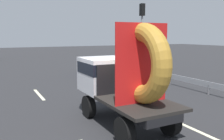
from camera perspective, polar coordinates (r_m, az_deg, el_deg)
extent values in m
plane|color=#28282B|center=(9.43, 1.28, -11.79)|extent=(120.00, 120.00, 0.00)
cylinder|color=black|center=(9.70, -5.53, -8.55)|extent=(0.28, 0.87, 0.87)
cylinder|color=black|center=(10.42, 3.25, -7.33)|extent=(0.28, 0.87, 0.87)
cylinder|color=black|center=(7.32, 2.94, -14.23)|extent=(0.28, 0.87, 0.87)
cylinder|color=black|center=(8.25, 13.42, -11.80)|extent=(0.28, 0.87, 0.87)
cube|color=black|center=(8.76, 3.03, -7.45)|extent=(1.30, 4.52, 0.25)
cube|color=silver|center=(9.76, -0.99, -1.00)|extent=(2.00, 1.78, 1.35)
cube|color=black|center=(9.68, -0.87, 0.70)|extent=(2.02, 1.69, 0.44)
cube|color=black|center=(7.98, 6.30, -7.74)|extent=(2.00, 2.74, 0.10)
cube|color=black|center=(8.95, 1.68, -2.01)|extent=(1.80, 0.08, 1.10)
torus|color=#B7842D|center=(7.60, 7.08, 1.51)|extent=(0.59, 2.52, 2.52)
cube|color=red|center=(7.60, 7.08, 1.51)|extent=(1.90, 0.03, 2.52)
cylinder|color=black|center=(20.83, -6.54, 0.14)|extent=(0.22, 0.63, 0.63)
cylinder|color=black|center=(21.42, -2.68, 0.41)|extent=(0.22, 0.63, 0.63)
cylinder|color=black|center=(18.39, -3.59, -0.90)|extent=(0.22, 0.63, 0.63)
cylinder|color=black|center=(19.06, 0.66, -0.56)|extent=(0.22, 0.63, 0.63)
cube|color=#194C99|center=(19.86, -3.11, 0.58)|extent=(1.78, 4.15, 0.54)
cube|color=black|center=(19.71, -3.00, 2.04)|extent=(1.60, 2.32, 0.49)
cylinder|color=gray|center=(18.93, 6.98, 5.49)|extent=(0.16, 0.16, 4.68)
cube|color=black|center=(19.01, 7.13, 13.92)|extent=(0.30, 0.36, 0.90)
sphere|color=red|center=(19.13, 7.58, 14.72)|extent=(0.20, 0.20, 0.20)
cube|color=gray|center=(15.29, 17.38, -2.24)|extent=(0.06, 12.66, 0.32)
cylinder|color=slate|center=(14.29, 21.80, -4.30)|extent=(0.10, 0.10, 0.55)
cylinder|color=slate|center=(16.48, 13.47, -2.32)|extent=(0.10, 0.10, 0.55)
cylinder|color=slate|center=(18.95, 7.22, -0.80)|extent=(0.10, 0.10, 0.55)
cube|color=beige|center=(13.89, -16.81, -5.55)|extent=(0.16, 2.68, 0.01)
cube|color=beige|center=(9.00, 19.10, -13.24)|extent=(0.16, 2.27, 0.01)
cube|color=beige|center=(15.28, -2.87, -3.96)|extent=(0.16, 2.06, 0.01)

